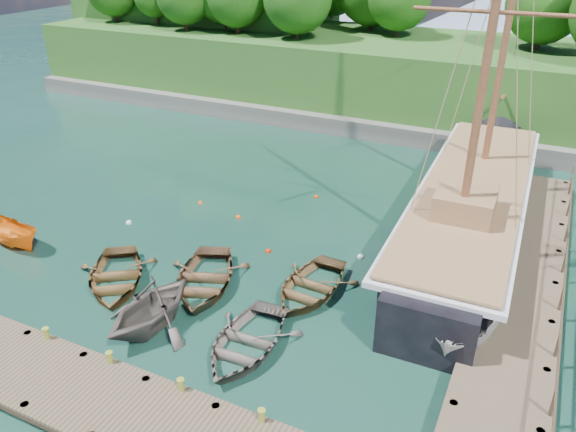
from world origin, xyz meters
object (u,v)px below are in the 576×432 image
(rowboat_1, at_px, (153,327))
(rowboat_2, at_px, (204,286))
(schooner, at_px, (470,213))
(rowboat_4, at_px, (309,293))
(cabin_boat_white, at_px, (466,345))
(rowboat_0, at_px, (116,284))
(motorboat_orange, at_px, (15,245))
(rowboat_3, at_px, (246,350))

(rowboat_1, height_order, rowboat_2, rowboat_1)
(schooner, bearing_deg, rowboat_4, -122.65)
(rowboat_2, distance_m, cabin_boat_white, 11.17)
(rowboat_0, height_order, motorboat_orange, motorboat_orange)
(motorboat_orange, xyz_separation_m, schooner, (20.05, 11.11, 1.14))
(cabin_boat_white, bearing_deg, rowboat_0, -155.17)
(rowboat_0, height_order, cabin_boat_white, cabin_boat_white)
(rowboat_1, bearing_deg, motorboat_orange, 173.20)
(rowboat_1, xyz_separation_m, schooner, (9.87, 13.29, 1.14))
(schooner, bearing_deg, rowboat_0, -139.96)
(rowboat_2, distance_m, schooner, 13.91)
(rowboat_2, xyz_separation_m, rowboat_3, (3.70, -2.84, 0.00))
(rowboat_3, xyz_separation_m, cabin_boat_white, (7.42, 3.86, 0.00))
(rowboat_3, relative_size, cabin_boat_white, 1.08)
(motorboat_orange, distance_m, schooner, 22.95)
(rowboat_2, distance_m, motorboat_orange, 10.53)
(cabin_boat_white, bearing_deg, rowboat_3, -137.61)
(rowboat_1, distance_m, schooner, 16.59)
(schooner, bearing_deg, rowboat_2, -134.90)
(rowboat_2, xyz_separation_m, schooner, (9.57, 10.03, 1.14))
(rowboat_0, bearing_deg, rowboat_4, -14.24)
(rowboat_1, xyz_separation_m, motorboat_orange, (-10.18, 2.18, 0.00))
(rowboat_0, distance_m, cabin_boat_white, 14.98)
(rowboat_0, height_order, rowboat_1, rowboat_1)
(rowboat_4, distance_m, cabin_boat_white, 6.75)
(rowboat_1, height_order, rowboat_3, rowboat_1)
(rowboat_1, bearing_deg, cabin_boat_white, 25.84)
(cabin_boat_white, bearing_deg, schooner, 114.63)
(cabin_boat_white, bearing_deg, rowboat_2, -159.85)
(rowboat_1, xyz_separation_m, cabin_boat_white, (11.42, 4.28, 0.00))
(rowboat_3, relative_size, rowboat_4, 1.01)
(motorboat_orange, bearing_deg, cabin_boat_white, -76.23)
(cabin_boat_white, bearing_deg, rowboat_1, -144.56)
(motorboat_orange, relative_size, schooner, 0.13)
(motorboat_orange, bearing_deg, rowboat_0, -85.81)
(rowboat_1, relative_size, rowboat_4, 0.91)
(rowboat_3, xyz_separation_m, schooner, (5.88, 12.87, 1.14))
(rowboat_2, bearing_deg, rowboat_1, -116.94)
(rowboat_1, distance_m, rowboat_2, 3.27)
(rowboat_3, distance_m, schooner, 14.19)
(motorboat_orange, relative_size, cabin_boat_white, 0.83)
(rowboat_2, height_order, schooner, schooner)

